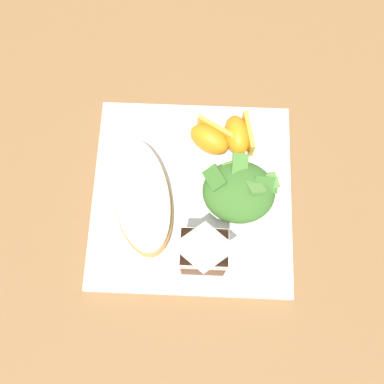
{
  "coord_description": "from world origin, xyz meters",
  "views": [
    {
      "loc": [
        -0.01,
        0.18,
        0.61
      ],
      "look_at": [
        0.0,
        0.0,
        0.03
      ],
      "focal_mm": 41.13,
      "sensor_mm": 36.0,
      "label": 1
    }
  ],
  "objects": [
    {
      "name": "orange_wedge_middle",
      "position": [
        -0.02,
        -0.08,
        0.04
      ],
      "size": [
        0.07,
        0.06,
        0.04
      ],
      "color": "orange",
      "rests_on": "white_plate"
    },
    {
      "name": "cheesy_pizza_bread",
      "position": [
        0.07,
        0.01,
        0.03
      ],
      "size": [
        0.12,
        0.18,
        0.04
      ],
      "color": "tan",
      "rests_on": "white_plate"
    },
    {
      "name": "milk_carton",
      "position": [
        -0.02,
        0.09,
        0.08
      ],
      "size": [
        0.06,
        0.05,
        0.11
      ],
      "color": "brown",
      "rests_on": "white_plate"
    },
    {
      "name": "orange_wedge_front",
      "position": [
        -0.06,
        -0.08,
        0.04
      ],
      "size": [
        0.05,
        0.07,
        0.04
      ],
      "color": "orange",
      "rests_on": "white_plate"
    },
    {
      "name": "ground",
      "position": [
        0.0,
        0.0,
        0.0
      ],
      "size": [
        3.0,
        3.0,
        0.0
      ],
      "primitive_type": "plane",
      "color": "olive"
    },
    {
      "name": "white_plate",
      "position": [
        0.0,
        0.0,
        0.01
      ],
      "size": [
        0.28,
        0.28,
        0.02
      ],
      "primitive_type": "cube",
      "color": "white",
      "rests_on": "ground"
    },
    {
      "name": "green_salad_pile",
      "position": [
        -0.06,
        -0.0,
        0.04
      ],
      "size": [
        0.11,
        0.09,
        0.05
      ],
      "color": "#3D7028",
      "rests_on": "white_plate"
    }
  ]
}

